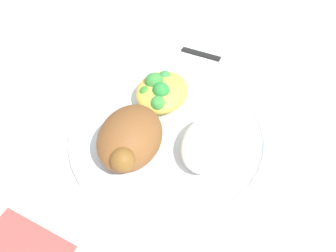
# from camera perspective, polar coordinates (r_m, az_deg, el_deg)

# --- Properties ---
(ground_plane) EXTENTS (2.00, 2.00, 0.00)m
(ground_plane) POSITION_cam_1_polar(r_m,az_deg,el_deg) (0.50, 0.00, -1.94)
(ground_plane) COLOR silver
(plate) EXTENTS (0.30, 0.30, 0.02)m
(plate) POSITION_cam_1_polar(r_m,az_deg,el_deg) (0.49, 0.00, -1.35)
(plate) COLOR white
(plate) RESTS_ON ground_plane
(roasted_chicken) EXTENTS (0.11, 0.08, 0.07)m
(roasted_chicken) POSITION_cam_1_polar(r_m,az_deg,el_deg) (0.43, -6.72, -2.17)
(roasted_chicken) COLOR brown
(roasted_chicken) RESTS_ON plate
(rice_pile) EXTENTS (0.10, 0.07, 0.03)m
(rice_pile) POSITION_cam_1_polar(r_m,az_deg,el_deg) (0.45, 6.96, -3.03)
(rice_pile) COLOR white
(rice_pile) RESTS_ON plate
(mac_cheese_with_broccoli) EXTENTS (0.10, 0.08, 0.05)m
(mac_cheese_with_broccoli) POSITION_cam_1_polar(r_m,az_deg,el_deg) (0.52, -1.23, 6.28)
(mac_cheese_with_broccoli) COLOR #E1C048
(mac_cheese_with_broccoli) RESTS_ON plate
(fork) EXTENTS (0.03, 0.14, 0.01)m
(fork) POSITION_cam_1_polar(r_m,az_deg,el_deg) (0.63, 9.76, 10.04)
(fork) COLOR #B2B2B7
(fork) RESTS_ON ground_plane
(knife) EXTENTS (0.03, 0.19, 0.01)m
(knife) POSITION_cam_1_polar(r_m,az_deg,el_deg) (0.65, 9.05, 11.60)
(knife) COLOR black
(knife) RESTS_ON ground_plane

